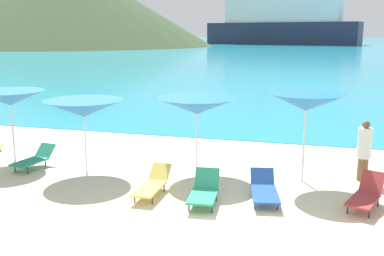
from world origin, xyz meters
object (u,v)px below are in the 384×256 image
at_px(umbrella_5, 306,102).
at_px(lounge_chair_8, 152,184).
at_px(umbrella_2, 10,98).
at_px(lounge_chair_1, 366,194).
at_px(umbrella_4, 197,106).
at_px(beachgoer_2, 364,150).
at_px(cruise_ship, 282,18).
at_px(umbrella_3, 84,109).
at_px(lounge_chair_9, 204,191).
at_px(lounge_chair_5, 34,158).
at_px(lounge_chair_7, 264,189).

xyz_separation_m(umbrella_5, lounge_chair_8, (-3.56, -2.08, -1.90)).
relative_size(umbrella_2, lounge_chair_8, 1.34).
xyz_separation_m(umbrella_2, lounge_chair_8, (5.30, -1.70, -1.71)).
bearing_deg(lounge_chair_1, umbrella_2, -167.32).
relative_size(umbrella_4, beachgoer_2, 1.50).
bearing_deg(lounge_chair_8, umbrella_5, 29.62).
bearing_deg(lounge_chair_8, lounge_chair_1, 5.28).
bearing_deg(umbrella_2, cruise_ship, 91.71).
height_order(umbrella_5, lounge_chair_1, umbrella_5).
bearing_deg(beachgoer_2, umbrella_3, -15.39).
relative_size(umbrella_4, lounge_chair_8, 1.51).
relative_size(umbrella_4, lounge_chair_9, 1.77).
distance_m(umbrella_3, umbrella_5, 6.17).
height_order(lounge_chair_1, lounge_chair_5, lounge_chair_1).
bearing_deg(lounge_chair_8, lounge_chair_5, 164.18).
distance_m(umbrella_5, lounge_chair_5, 8.04).
bearing_deg(lounge_chair_5, umbrella_5, 15.12).
distance_m(lounge_chair_7, beachgoer_2, 3.34).
bearing_deg(lounge_chair_9, lounge_chair_5, 160.50).
relative_size(lounge_chair_1, lounge_chair_5, 1.09).
bearing_deg(lounge_chair_5, lounge_chair_7, 1.80).
relative_size(lounge_chair_1, beachgoer_2, 0.97).
bearing_deg(umbrella_5, umbrella_4, 178.31).
xyz_separation_m(umbrella_4, cruise_ship, (-10.43, 152.79, 7.15)).
bearing_deg(umbrella_4, umbrella_5, -1.69).
xyz_separation_m(umbrella_3, lounge_chair_5, (-1.65, -0.16, -1.56)).
xyz_separation_m(umbrella_4, beachgoer_2, (4.58, 0.43, -1.06)).
height_order(umbrella_2, beachgoer_2, umbrella_2).
relative_size(umbrella_3, lounge_chair_9, 1.70).
relative_size(umbrella_2, lounge_chair_9, 1.57).
distance_m(umbrella_4, lounge_chair_7, 3.28).
xyz_separation_m(umbrella_3, beachgoer_2, (7.69, 1.30, -0.99)).
height_order(umbrella_5, lounge_chair_8, umbrella_5).
xyz_separation_m(umbrella_2, lounge_chair_9, (6.69, -1.95, -1.67)).
relative_size(lounge_chair_7, lounge_chair_8, 1.00).
relative_size(umbrella_4, lounge_chair_1, 1.55).
bearing_deg(umbrella_5, lounge_chair_8, -149.72).
xyz_separation_m(lounge_chair_1, lounge_chair_8, (-5.05, -0.53, -0.04)).
distance_m(umbrella_2, beachgoer_2, 10.54).
relative_size(lounge_chair_7, lounge_chair_9, 1.17).
relative_size(umbrella_3, umbrella_5, 1.00).
height_order(lounge_chair_5, lounge_chair_9, lounge_chair_9).
relative_size(umbrella_2, lounge_chair_1, 1.38).
relative_size(umbrella_4, umbrella_5, 1.04).
bearing_deg(umbrella_5, umbrella_2, -177.54).
distance_m(umbrella_3, lounge_chair_1, 7.79).
height_order(umbrella_2, lounge_chair_8, umbrella_2).
bearing_deg(umbrella_5, lounge_chair_9, -132.90).
bearing_deg(lounge_chair_5, cruise_ship, 100.29).
height_order(umbrella_4, lounge_chair_1, umbrella_4).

